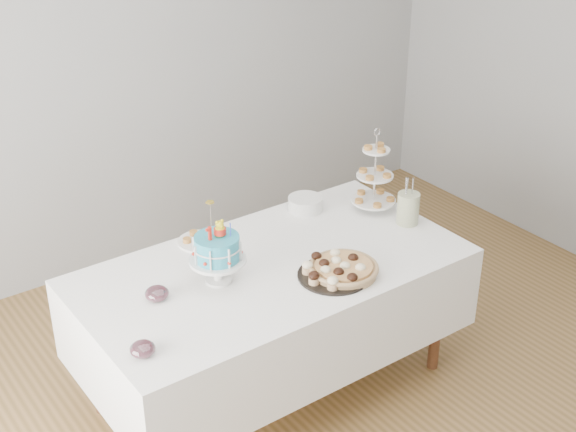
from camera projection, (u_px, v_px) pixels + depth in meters
floor at (307, 419)px, 4.08m from camera, size 5.00×5.00×0.00m
walls at (310, 179)px, 3.45m from camera, size 5.04×4.04×2.70m
table at (272, 303)px, 4.04m from camera, size 1.92×1.02×0.77m
birthday_cake at (218, 261)px, 3.75m from camera, size 0.27×0.27×0.42m
cupcake_tray at (334, 269)px, 3.83m from camera, size 0.35×0.35×0.08m
pie at (344, 269)px, 3.84m from camera, size 0.34×0.34×0.05m
tiered_stand at (375, 176)px, 4.38m from camera, size 0.25×0.25×0.48m
plate_stack at (305, 204)px, 4.44m from camera, size 0.19×0.19×0.07m
pastry_plate at (200, 240)px, 4.13m from camera, size 0.23×0.23×0.03m
jam_bowl_a at (143, 349)px, 3.29m from camera, size 0.11×0.11×0.06m
jam_bowl_b at (157, 294)px, 3.65m from camera, size 0.11×0.11×0.07m
utensil_pitcher at (408, 207)px, 4.28m from camera, size 0.13×0.12×0.27m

